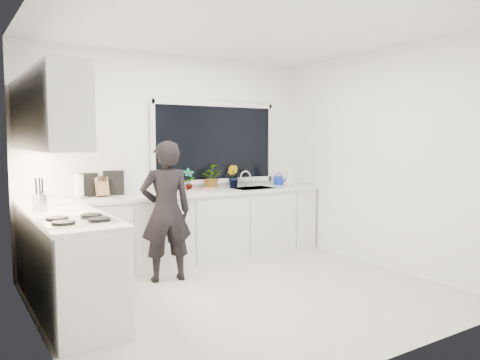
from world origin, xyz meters
TOP-DOWN VIEW (x-y plane):
  - floor at (0.00, 0.00)m, footprint 4.00×3.50m
  - wall_back at (0.00, 1.76)m, footprint 4.00×0.02m
  - wall_left at (-2.01, 0.00)m, footprint 0.02×3.50m
  - wall_right at (2.01, 0.00)m, footprint 0.02×3.50m
  - ceiling at (0.00, 0.00)m, footprint 4.00×3.50m
  - window at (0.60, 1.73)m, footprint 1.80×0.02m
  - base_cabinets_back at (0.00, 1.45)m, footprint 3.92×0.58m
  - base_cabinets_left at (-1.67, 0.35)m, footprint 0.58×1.60m
  - countertop_back at (0.00, 1.44)m, footprint 3.94×0.62m
  - countertop_left at (-1.67, 0.35)m, footprint 0.62×1.60m
  - upper_cabinets at (-1.79, 0.70)m, footprint 0.34×2.10m
  - sink at (1.05, 1.45)m, footprint 0.58×0.42m
  - faucet at (1.05, 1.65)m, footprint 0.03×0.03m
  - stovetop at (-1.69, -0.00)m, footprint 0.56×0.48m
  - person at (-0.51, 0.90)m, footprint 0.64×0.49m
  - pizza_tray at (0.29, 1.42)m, footprint 0.50×0.45m
  - pizza at (0.29, 1.42)m, footprint 0.45×0.40m
  - watering_can at (1.62, 1.61)m, footprint 0.17×0.17m
  - paper_towel_roll at (-1.30, 1.55)m, footprint 0.13×0.13m
  - knife_block at (-1.02, 1.59)m, footprint 0.14×0.11m
  - utensil_crock at (-1.85, 0.80)m, footprint 0.15×0.15m
  - picture_frame_large at (-1.15, 1.69)m, footprint 0.22×0.04m
  - picture_frame_small at (-0.85, 1.69)m, footprint 0.24×0.10m
  - herb_plants at (0.48, 1.61)m, footprint 0.86×0.31m
  - soap_bottles at (1.58, 1.30)m, footprint 0.16×0.16m

SIDE VIEW (x-z plane):
  - floor at x=0.00m, z-range -0.02..0.00m
  - base_cabinets_back at x=0.00m, z-range 0.00..0.88m
  - base_cabinets_left at x=-1.67m, z-range 0.00..0.88m
  - person at x=-0.51m, z-range 0.00..1.58m
  - sink at x=1.05m, z-range 0.80..0.94m
  - countertop_back at x=0.00m, z-range 0.88..0.92m
  - countertop_left at x=-1.67m, z-range 0.88..0.92m
  - stovetop at x=-1.69m, z-range 0.92..0.95m
  - pizza_tray at x=0.29m, z-range 0.92..0.95m
  - pizza at x=0.29m, z-range 0.95..0.96m
  - watering_can at x=1.62m, z-range 0.92..1.05m
  - utensil_crock at x=-1.85m, z-range 0.92..1.08m
  - faucet at x=1.05m, z-range 0.92..1.14m
  - knife_block at x=-1.02m, z-range 0.92..1.14m
  - paper_towel_roll at x=-1.30m, z-range 0.92..1.18m
  - picture_frame_large at x=-1.15m, z-range 0.92..1.20m
  - soap_bottles at x=1.58m, z-range 0.91..1.22m
  - picture_frame_small at x=-0.85m, z-range 0.92..1.22m
  - herb_plants at x=0.48m, z-range 0.92..1.25m
  - wall_back at x=0.00m, z-range 0.00..2.70m
  - wall_left at x=-2.01m, z-range 0.00..2.70m
  - wall_right at x=2.01m, z-range 0.00..2.70m
  - window at x=0.60m, z-range 1.05..2.05m
  - upper_cabinets at x=-1.79m, z-range 1.50..2.20m
  - ceiling at x=0.00m, z-range 2.70..2.72m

